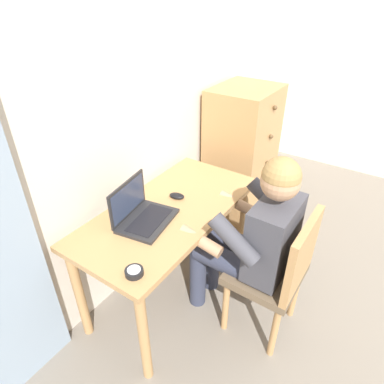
% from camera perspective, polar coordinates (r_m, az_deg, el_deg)
% --- Properties ---
extents(wall_back, '(4.80, 0.05, 2.50)m').
position_cam_1_polar(wall_back, '(2.38, -4.53, 16.30)').
color(wall_back, beige).
rests_on(wall_back, ground_plane).
extents(desk, '(1.26, 0.62, 0.73)m').
position_cam_1_polar(desk, '(2.10, -3.80, -5.16)').
color(desk, tan).
rests_on(desk, ground_plane).
extents(dresser, '(0.58, 0.51, 1.20)m').
position_cam_1_polar(dresser, '(3.00, 8.40, 6.21)').
color(dresser, tan).
rests_on(dresser, ground_plane).
extents(chair, '(0.42, 0.40, 0.89)m').
position_cam_1_polar(chair, '(2.02, 14.52, -13.02)').
color(chair, brown).
rests_on(chair, ground_plane).
extents(person_seated, '(0.53, 0.59, 1.20)m').
position_cam_1_polar(person_seated, '(1.95, 10.24, -7.30)').
color(person_seated, '#33384C').
rests_on(person_seated, ground_plane).
extents(laptop, '(0.38, 0.30, 0.24)m').
position_cam_1_polar(laptop, '(1.93, -8.74, -3.58)').
color(laptop, '#232326').
rests_on(laptop, desk).
extents(computer_mouse, '(0.08, 0.11, 0.03)m').
position_cam_1_polar(computer_mouse, '(2.12, -2.61, -0.67)').
color(computer_mouse, black).
rests_on(computer_mouse, desk).
extents(desk_clock, '(0.09, 0.09, 0.03)m').
position_cam_1_polar(desk_clock, '(1.63, -9.90, -13.37)').
color(desk_clock, black).
rests_on(desk_clock, desk).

